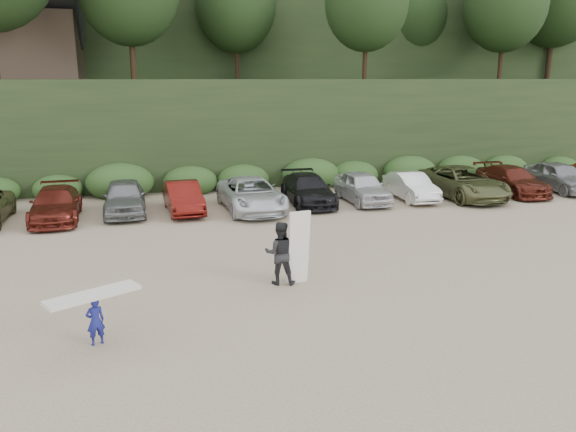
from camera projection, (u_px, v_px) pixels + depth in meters
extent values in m
plane|color=tan|center=(292.00, 281.00, 17.29)|extent=(120.00, 120.00, 0.00)
cube|color=black|center=(211.00, 125.00, 37.32)|extent=(80.00, 14.00, 6.00)
cube|color=black|center=(189.00, 57.00, 53.10)|extent=(90.00, 30.00, 16.00)
cube|color=#2B491E|center=(217.00, 181.00, 30.70)|extent=(46.20, 2.00, 1.20)
cube|color=brown|center=(14.00, 46.00, 35.24)|extent=(8.00, 6.00, 4.00)
imported|color=#5E1D15|center=(56.00, 204.00, 24.49)|extent=(2.21, 4.98, 1.42)
imported|color=slate|center=(124.00, 197.00, 25.61)|extent=(1.98, 4.66, 1.57)
imported|color=#5A110D|center=(183.00, 197.00, 25.97)|extent=(1.81, 4.37, 1.41)
imported|color=silver|center=(251.00, 195.00, 26.28)|extent=(2.84, 5.63, 1.53)
imported|color=black|center=(308.00, 189.00, 27.70)|extent=(2.12, 5.02, 1.45)
imported|color=silver|center=(362.00, 187.00, 28.06)|extent=(1.91, 4.53, 1.53)
imported|color=white|center=(411.00, 187.00, 28.63)|extent=(1.47, 4.17, 1.37)
imported|color=brown|center=(462.00, 182.00, 29.10)|extent=(3.10, 5.98, 1.61)
imported|color=#521C12|center=(512.00, 180.00, 30.16)|extent=(2.08, 5.03, 1.45)
imported|color=gray|center=(559.00, 176.00, 30.85)|extent=(2.00, 4.77, 1.61)
imported|color=navy|center=(95.00, 321.00, 13.03)|extent=(0.49, 0.41, 1.17)
cube|color=silver|center=(93.00, 295.00, 12.87)|extent=(2.17, 1.52, 0.09)
imported|color=black|center=(280.00, 253.00, 16.84)|extent=(1.09, 0.94, 1.93)
cube|color=white|center=(299.00, 248.00, 16.79)|extent=(0.67, 0.39, 2.28)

